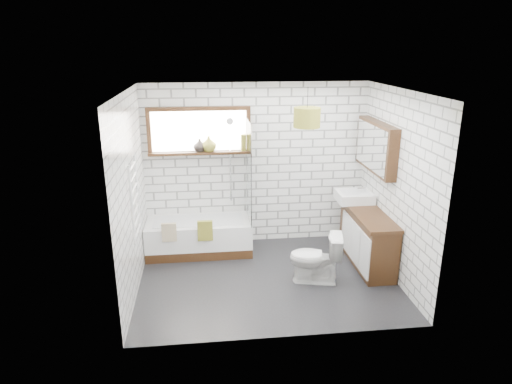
{
  "coord_description": "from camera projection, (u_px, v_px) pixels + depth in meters",
  "views": [
    {
      "loc": [
        -0.78,
        -5.45,
        3.04
      ],
      "look_at": [
        -0.12,
        0.25,
        1.16
      ],
      "focal_mm": 32.0,
      "sensor_mm": 36.0,
      "label": 1
    }
  ],
  "objects": [
    {
      "name": "mirror_cabinet",
      "position": [
        376.0,
        147.0,
        6.41
      ],
      "size": [
        0.16,
        1.2,
        0.7
      ],
      "primitive_type": "cube",
      "color": "black",
      "rests_on": "wall_right"
    },
    {
      "name": "bathtub",
      "position": [
        199.0,
        236.0,
        6.9
      ],
      "size": [
        1.56,
        0.69,
        0.51
      ],
      "primitive_type": "cube",
      "color": "white",
      "rests_on": "floor"
    },
    {
      "name": "shower_screen",
      "position": [
        249.0,
        171.0,
        6.67
      ],
      "size": [
        0.02,
        0.72,
        1.5
      ],
      "primitive_type": "cube",
      "color": "white",
      "rests_on": "bathtub"
    },
    {
      "name": "basin",
      "position": [
        354.0,
        197.0,
        6.82
      ],
      "size": [
        0.51,
        0.45,
        0.15
      ],
      "primitive_type": "cube",
      "color": "white",
      "rests_on": "vanity"
    },
    {
      "name": "wall_left",
      "position": [
        131.0,
        196.0,
        5.6
      ],
      "size": [
        0.01,
        2.6,
        2.5
      ],
      "primitive_type": "cube",
      "color": "white",
      "rests_on": "ground"
    },
    {
      "name": "window",
      "position": [
        199.0,
        131.0,
        6.72
      ],
      "size": [
        1.52,
        0.16,
        0.68
      ],
      "primitive_type": "cube",
      "color": "black",
      "rests_on": "wall_back"
    },
    {
      "name": "bottle",
      "position": [
        243.0,
        144.0,
        6.82
      ],
      "size": [
        0.1,
        0.1,
        0.24
      ],
      "primitive_type": "cylinder",
      "rotation": [
        0.0,
        0.0,
        0.41
      ],
      "color": "olive",
      "rests_on": "window"
    },
    {
      "name": "floor",
      "position": [
        267.0,
        279.0,
        6.18
      ],
      "size": [
        3.4,
        2.6,
        0.01
      ],
      "primitive_type": "cube",
      "color": "black",
      "rests_on": "ground"
    },
    {
      "name": "wall_right",
      "position": [
        397.0,
        186.0,
        5.98
      ],
      "size": [
        0.01,
        2.6,
        2.5
      ],
      "primitive_type": "cube",
      "color": "white",
      "rests_on": "ground"
    },
    {
      "name": "towel_beige",
      "position": [
        169.0,
        232.0,
        6.46
      ],
      "size": [
        0.21,
        0.05,
        0.27
      ],
      "primitive_type": "cube",
      "color": "tan",
      "rests_on": "bathtub"
    },
    {
      "name": "shower_riser",
      "position": [
        230.0,
        160.0,
        6.91
      ],
      "size": [
        0.02,
        0.02,
        1.3
      ],
      "primitive_type": "cylinder",
      "color": "silver",
      "rests_on": "wall_back"
    },
    {
      "name": "towel_green",
      "position": [
        205.0,
        231.0,
        6.52
      ],
      "size": [
        0.22,
        0.06,
        0.3
      ],
      "primitive_type": "cube",
      "color": "olive",
      "rests_on": "bathtub"
    },
    {
      "name": "wall_back",
      "position": [
        256.0,
        165.0,
        7.02
      ],
      "size": [
        3.4,
        0.01,
        2.5
      ],
      "primitive_type": "cube",
      "color": "white",
      "rests_on": "ground"
    },
    {
      "name": "ceiling",
      "position": [
        269.0,
        90.0,
        5.4
      ],
      "size": [
        3.4,
        2.6,
        0.01
      ],
      "primitive_type": "cube",
      "color": "white",
      "rests_on": "ground"
    },
    {
      "name": "tap",
      "position": [
        365.0,
        193.0,
        6.82
      ],
      "size": [
        0.04,
        0.04,
        0.16
      ],
      "primitive_type": "cylinder",
      "rotation": [
        0.0,
        0.0,
        0.23
      ],
      "color": "silver",
      "rests_on": "vanity"
    },
    {
      "name": "vase_olive",
      "position": [
        209.0,
        145.0,
        6.77
      ],
      "size": [
        0.29,
        0.29,
        0.23
      ],
      "primitive_type": "imported",
      "rotation": [
        0.0,
        0.0,
        0.39
      ],
      "color": "olive",
      "rests_on": "window"
    },
    {
      "name": "vase_dark",
      "position": [
        200.0,
        147.0,
        6.76
      ],
      "size": [
        0.2,
        0.2,
        0.2
      ],
      "primitive_type": "imported",
      "rotation": [
        0.0,
        0.0,
        0.06
      ],
      "color": "black",
      "rests_on": "window"
    },
    {
      "name": "vanity",
      "position": [
        367.0,
        238.0,
        6.5
      ],
      "size": [
        0.44,
        1.35,
        0.78
      ],
      "primitive_type": "cube",
      "color": "black",
      "rests_on": "floor"
    },
    {
      "name": "toilet",
      "position": [
        315.0,
        258.0,
        6.0
      ],
      "size": [
        0.53,
        0.74,
        0.69
      ],
      "primitive_type": "imported",
      "rotation": [
        0.0,
        0.0,
        -1.8
      ],
      "color": "white",
      "rests_on": "floor"
    },
    {
      "name": "pendant",
      "position": [
        307.0,
        118.0,
        6.03
      ],
      "size": [
        0.36,
        0.36,
        0.26
      ],
      "primitive_type": "cylinder",
      "color": "olive",
      "rests_on": "ceiling"
    },
    {
      "name": "towel_radiator",
      "position": [
        135.0,
        199.0,
        5.62
      ],
      "size": [
        0.06,
        0.52,
        1.0
      ],
      "primitive_type": "cube",
      "color": "white",
      "rests_on": "wall_left"
    },
    {
      "name": "wall_front",
      "position": [
        286.0,
        231.0,
        4.56
      ],
      "size": [
        3.4,
        0.01,
        2.5
      ],
      "primitive_type": "cube",
      "color": "white",
      "rests_on": "ground"
    }
  ]
}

